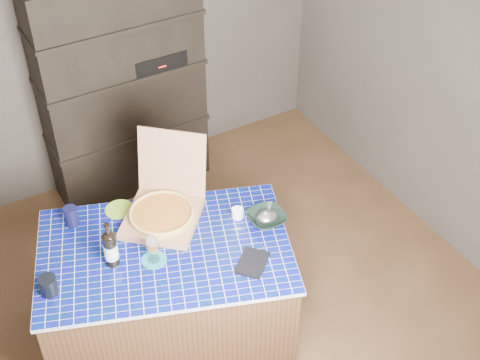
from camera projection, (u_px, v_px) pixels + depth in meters
room at (219, 161)px, 3.72m from camera, size 3.50×3.50×3.50m
shelving_unit at (123, 87)px, 4.96m from camera, size 1.20×0.41×1.80m
kitchen_island at (169, 294)px, 4.09m from camera, size 1.67×1.35×0.79m
pizza_box at (163, 210)px, 3.99m from camera, size 0.66×0.67×0.46m
mead_bottle at (111, 248)px, 3.67m from camera, size 0.08×0.08×0.30m
teal_trivet at (154, 260)px, 3.77m from camera, size 0.14×0.14×0.01m
wine_glass at (152, 244)px, 3.69m from camera, size 0.08×0.08×0.18m
tumbler at (48, 285)px, 3.56m from camera, size 0.10×0.10×0.11m
dvd_case at (253, 263)px, 3.74m from camera, size 0.25×0.25×0.02m
bowl at (267, 218)px, 3.99m from camera, size 0.23×0.23×0.06m
foil_contents at (267, 217)px, 3.99m from camera, size 0.13×0.11×0.06m
white_jar at (238, 213)px, 4.02m from camera, size 0.07×0.07×0.06m
navy_cup at (71, 216)px, 3.96m from camera, size 0.08×0.08×0.13m
green_trivet at (120, 209)px, 4.09m from camera, size 0.18×0.18×0.01m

